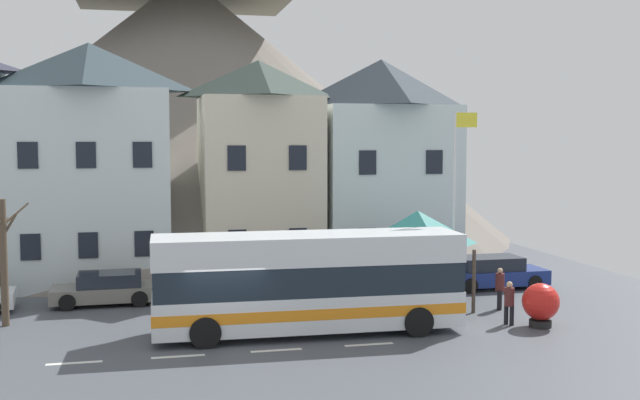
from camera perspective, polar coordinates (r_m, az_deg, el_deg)
name	(u,v)px	position (r m, az deg, el deg)	size (l,w,h in m)	color
ground_plane	(224,344)	(25.04, -7.22, -10.66)	(40.00, 60.00, 0.07)	#484D54
townhouse_01	(91,164)	(35.95, -16.81, 2.62)	(6.88, 5.68, 10.85)	silver
townhouse_02	(259,169)	(36.03, -4.60, 2.31)	(5.42, 5.23, 10.22)	beige
townhouse_03	(381,165)	(37.93, 4.58, 2.60)	(6.41, 6.30, 10.46)	silver
hilltop_castle	(186,98)	(53.59, -10.02, 7.57)	(43.85, 43.85, 24.41)	slate
transit_bus	(308,284)	(25.63, -0.88, -6.30)	(10.40, 2.75, 3.37)	silver
bus_shelter	(418,228)	(29.90, 7.34, -2.13)	(3.60, 3.60, 3.76)	#473D33
parked_car_01	(492,272)	(34.41, 12.80, -5.32)	(4.59, 2.04, 1.39)	navy
parked_car_02	(388,277)	(32.76, 5.15, -5.78)	(4.52, 1.98, 1.32)	navy
parked_car_03	(106,289)	(31.50, -15.76, -6.41)	(4.10, 2.03, 1.26)	slate
pedestrian_00	(509,301)	(27.75, 14.02, -7.35)	(0.34, 0.34, 1.55)	black
pedestrian_01	(500,287)	(30.13, 13.35, -6.41)	(0.35, 0.37, 1.61)	black
pedestrian_02	(430,292)	(29.07, 8.30, -6.86)	(0.29, 0.33, 1.50)	black
public_bench	(427,282)	(32.70, 8.05, -6.14)	(1.74, 0.48, 0.87)	brown
flagpole	(456,196)	(29.54, 10.16, 0.33)	(0.95, 0.10, 7.62)	silver
harbour_buoy	(541,303)	(27.75, 16.24, -7.44)	(1.29, 1.29, 1.54)	black
bare_tree_01	(4,258)	(28.74, -22.66, -4.03)	(1.73, 1.72, 4.47)	brown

